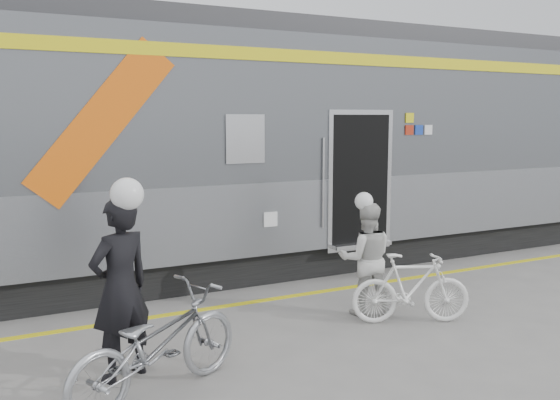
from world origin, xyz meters
TOP-DOWN VIEW (x-y plane):
  - ground at (0.00, 0.00)m, footprint 90.00×90.00m
  - train at (-0.84, 4.19)m, footprint 24.00×3.17m
  - safety_strip at (0.00, 2.15)m, footprint 24.00×0.12m
  - man at (-2.91, 0.53)m, footprint 0.78×0.66m
  - bicycle_left at (-2.71, -0.02)m, footprint 2.01×1.37m
  - woman at (0.34, 1.05)m, footprint 0.88×0.79m
  - bicycle_right at (0.64, 0.50)m, footprint 1.53×0.97m
  - helmet_man at (-2.91, 0.53)m, footprint 0.32×0.32m
  - helmet_woman at (0.34, 1.05)m, footprint 0.24×0.24m

SIDE VIEW (x-z plane):
  - ground at x=0.00m, z-range 0.00..0.00m
  - safety_strip at x=0.00m, z-range 0.00..0.01m
  - bicycle_right at x=0.64m, z-range 0.00..0.89m
  - bicycle_left at x=-2.71m, z-range 0.00..1.00m
  - woman at x=0.34m, z-range 0.00..1.47m
  - man at x=-2.91m, z-range 0.00..1.82m
  - helmet_woman at x=0.34m, z-range 1.47..1.71m
  - helmet_man at x=-2.91m, z-range 1.82..2.13m
  - train at x=-0.84m, z-range 0.00..4.10m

